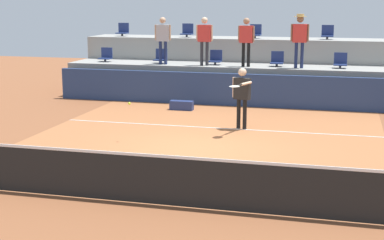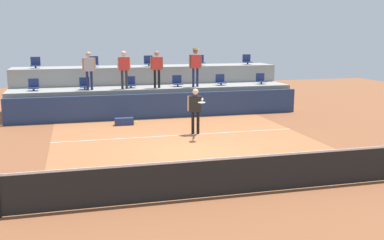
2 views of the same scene
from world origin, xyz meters
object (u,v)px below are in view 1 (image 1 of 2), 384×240
object	(u,v)px
stadium_chair_lower_far_left	(106,56)
spectator_with_hat	(300,35)
stadium_chair_upper_far_left	(123,31)
stadium_chair_upper_right	(327,33)
stadium_chair_upper_left	(187,31)
equipment_bag	(182,105)
stadium_chair_lower_left	(161,57)
stadium_chair_upper_center	(255,32)
stadium_chair_lower_right	(340,62)
spectator_in_white	(246,37)
spectator_leaning_on_rail	(204,36)
stadium_chair_lower_mid_right	(277,60)
tennis_ball	(129,103)
tennis_player	(242,92)
spectator_in_grey	(163,36)
stadium_chair_lower_mid_left	(216,59)

from	to	relation	value
stadium_chair_lower_far_left	spectator_with_hat	xyz separation A→B (m)	(7.19, -0.38, 0.91)
stadium_chair_upper_far_left	stadium_chair_upper_right	xyz separation A→B (m)	(8.03, 0.00, 0.00)
stadium_chair_lower_far_left	spectator_with_hat	bearing A→B (deg)	-3.06
stadium_chair_lower_far_left	stadium_chair_upper_far_left	size ratio (longest dim) A/B	1.00
stadium_chair_upper_left	equipment_bag	bearing A→B (deg)	-77.42
stadium_chair_lower_left	stadium_chair_upper_center	distance (m)	3.77
stadium_chair_lower_far_left	stadium_chair_lower_right	bearing A→B (deg)	0.00
stadium_chair_upper_center	spectator_in_white	bearing A→B (deg)	-89.63
stadium_chair_upper_far_left	stadium_chair_upper_center	xyz separation A→B (m)	(5.36, 0.00, 0.00)
stadium_chair_upper_left	spectator_leaning_on_rail	size ratio (longest dim) A/B	0.31
stadium_chair_lower_right	stadium_chair_upper_right	world-z (taller)	stadium_chair_upper_right
stadium_chair_lower_mid_right	spectator_leaning_on_rail	distance (m)	2.67
spectator_with_hat	stadium_chair_upper_right	bearing A→B (deg)	68.89
stadium_chair_lower_right	spectator_with_hat	world-z (taller)	spectator_with_hat
stadium_chair_lower_mid_right	tennis_ball	distance (m)	7.48
stadium_chair_upper_center	stadium_chair_upper_right	bearing A→B (deg)	0.00
spectator_with_hat	stadium_chair_lower_mid_right	bearing A→B (deg)	153.67
stadium_chair_lower_mid_right	spectator_with_hat	distance (m)	1.26
stadium_chair_lower_far_left	stadium_chair_lower_left	distance (m)	2.16
stadium_chair_lower_mid_right	spectator_in_white	size ratio (longest dim) A/B	0.31
tennis_player	spectator_leaning_on_rail	xyz separation A→B (m)	(-2.11, 4.41, 1.23)
stadium_chair_lower_right	spectator_with_hat	size ratio (longest dim) A/B	0.29
stadium_chair_lower_right	stadium_chair_upper_left	bearing A→B (deg)	162.96
tennis_player	spectator_leaning_on_rail	size ratio (longest dim) A/B	1.01
stadium_chair_lower_far_left	stadium_chair_upper_far_left	distance (m)	1.99
stadium_chair_lower_far_left	equipment_bag	world-z (taller)	stadium_chair_lower_far_left
stadium_chair_upper_left	spectator_in_white	bearing A→B (deg)	-39.05
stadium_chair_upper_left	spectator_with_hat	size ratio (longest dim) A/B	0.29
stadium_chair_upper_left	spectator_in_white	xyz separation A→B (m)	(2.69, -2.18, -0.06)
stadium_chair_upper_left	stadium_chair_upper_center	xyz separation A→B (m)	(2.68, 0.00, 0.00)
stadium_chair_upper_right	tennis_player	bearing A→B (deg)	-107.12
stadium_chair_lower_mid_right	spectator_in_grey	size ratio (longest dim) A/B	0.31
stadium_chair_lower_mid_right	stadium_chair_lower_far_left	bearing A→B (deg)	180.00
stadium_chair_lower_mid_left	stadium_chair_lower_right	distance (m)	4.34
spectator_leaning_on_rail	stadium_chair_lower_mid_left	bearing A→B (deg)	49.90
equipment_bag	spectator_in_white	bearing A→B (deg)	48.88
spectator_with_hat	equipment_bag	size ratio (longest dim) A/B	2.39
stadium_chair_lower_right	tennis_ball	distance (m)	8.55
stadium_chair_lower_mid_left	spectator_in_grey	xyz separation A→B (m)	(-1.85, -0.38, 0.79)
spectator_leaning_on_rail	tennis_ball	bearing A→B (deg)	-93.38
spectator_leaning_on_rail	stadium_chair_upper_right	bearing A→B (deg)	27.83
spectator_in_grey	stadium_chair_lower_mid_left	bearing A→B (deg)	11.72
stadium_chair_lower_far_left	spectator_with_hat	distance (m)	7.26
stadium_chair_lower_far_left	spectator_in_grey	bearing A→B (deg)	-9.21
spectator_with_hat	stadium_chair_upper_center	bearing A→B (deg)	129.95
stadium_chair_upper_center	spectator_with_hat	world-z (taller)	spectator_with_hat
stadium_chair_lower_mid_left	spectator_with_hat	bearing A→B (deg)	-7.36
stadium_chair_lower_mid_right	stadium_chair_upper_right	bearing A→B (deg)	48.04
stadium_chair_lower_left	stadium_chair_upper_left	size ratio (longest dim) A/B	1.00
spectator_with_hat	spectator_in_white	bearing A→B (deg)	180.00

